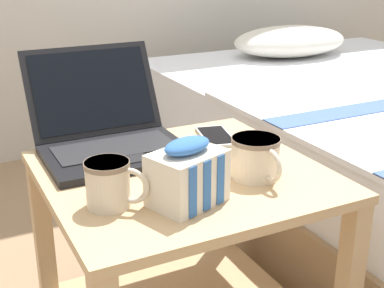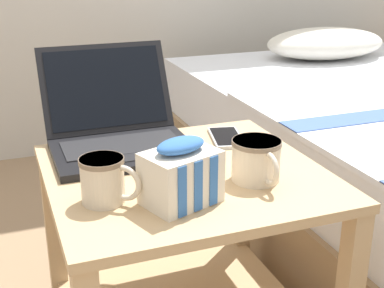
# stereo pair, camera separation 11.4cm
# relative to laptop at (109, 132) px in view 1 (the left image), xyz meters

# --- Properties ---
(bedside_table) EXTENTS (0.61, 0.58, 0.53)m
(bedside_table) POSITION_rel_laptop_xyz_m (0.10, -0.21, -0.23)
(bedside_table) COLOR tan
(bedside_table) RESTS_ON ground_plane
(laptop) EXTENTS (0.34, 0.36, 0.23)m
(laptop) POSITION_rel_laptop_xyz_m (0.00, 0.00, 0.00)
(laptop) COLOR black
(laptop) RESTS_ON bedside_table
(mug_front_left) EXTENTS (0.11, 0.11, 0.09)m
(mug_front_left) POSITION_rel_laptop_xyz_m (-0.10, -0.29, 0.00)
(mug_front_left) COLOR beige
(mug_front_left) RESTS_ON bedside_table
(mug_front_right) EXTENTS (0.11, 0.15, 0.09)m
(mug_front_right) POSITION_rel_laptop_xyz_m (0.23, -0.31, 0.00)
(mug_front_right) COLOR beige
(mug_front_right) RESTS_ON bedside_table
(snack_bag) EXTENTS (0.17, 0.14, 0.13)m
(snack_bag) POSITION_rel_laptop_xyz_m (0.04, -0.35, 0.01)
(snack_bag) COLOR silver
(snack_bag) RESTS_ON bedside_table
(cell_phone) EXTENTS (0.11, 0.17, 0.01)m
(cell_phone) POSITION_rel_laptop_xyz_m (0.28, -0.05, -0.04)
(cell_phone) COLOR #B7BABC
(cell_phone) RESTS_ON bedside_table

